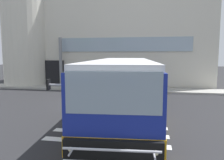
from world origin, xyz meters
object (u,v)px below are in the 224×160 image
Objects in this scene: passenger_by_doorway at (76,76)px; safety_bollard_yellow at (93,86)px; bus_main_foreground at (123,89)px; passenger_at_curb_edge at (85,77)px; passenger_near_column at (67,76)px; entry_support_column at (61,62)px.

safety_bollard_yellow is (1.82, -1.10, -0.66)m from passenger_by_doorway.
bus_main_foreground reaches higher than safety_bollard_yellow.
passenger_by_doorway is at bearing 123.63° from bus_main_foreground.
passenger_at_curb_edge reaches higher than safety_bollard_yellow.
bus_main_foreground is at bearing -60.23° from passenger_at_curb_edge.
entry_support_column is at bearing 145.48° from passenger_near_column.
entry_support_column is 2.55× the size of passenger_near_column.
entry_support_column reaches higher than safety_bollard_yellow.
passenger_near_column is 1.86× the size of safety_bollard_yellow.
bus_main_foreground is 6.43× the size of passenger_by_doorway.
entry_support_column is 10.58m from bus_main_foreground.
safety_bollard_yellow is (-3.16, 6.38, -0.88)m from bus_main_foreground.
entry_support_column is 2.55× the size of passenger_at_curb_edge.
safety_bollard_yellow is at bearing -27.39° from entry_support_column.
safety_bollard_yellow is (2.67, -1.25, -0.63)m from passenger_near_column.
entry_support_column is 0.40× the size of bus_main_foreground.
entry_support_column reaches higher than passenger_at_curb_edge.
passenger_by_doorway reaches higher than safety_bollard_yellow.
safety_bollard_yellow is (3.47, -1.80, -1.84)m from entry_support_column.
bus_main_foreground is 6.43× the size of passenger_near_column.
entry_support_column is at bearing 157.20° from passenger_by_doorway.
bus_main_foreground reaches higher than passenger_at_curb_edge.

